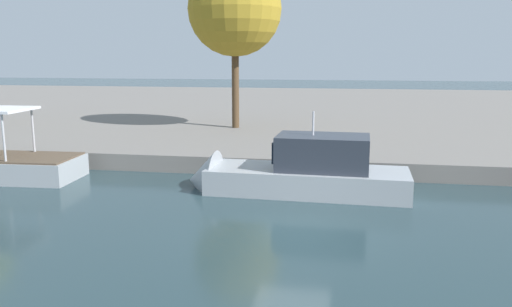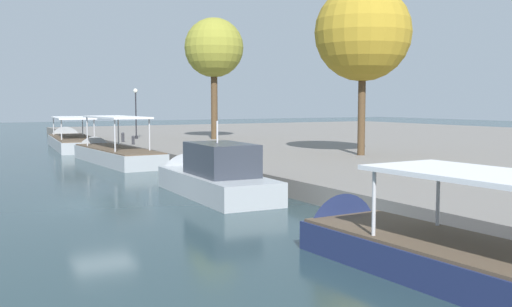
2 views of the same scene
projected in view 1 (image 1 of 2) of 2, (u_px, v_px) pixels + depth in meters
The scene contains 4 objects.
ground_plane at pixel (292, 234), 16.44m from camera, with size 220.00×220.00×0.00m, color #23383D.
dock_promenade at pixel (329, 110), 50.45m from camera, with size 120.00×55.00×0.84m, color slate.
motor_yacht_2 at pixel (293, 177), 21.37m from camera, with size 9.33×3.08×4.42m.
tree_1 at pixel (234, 8), 33.24m from camera, with size 6.13×6.13×10.85m.
Camera 1 is at (1.53, -15.65, 5.58)m, focal length 36.03 mm.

